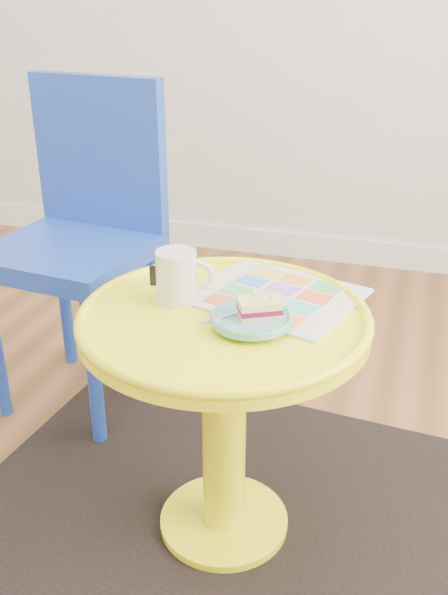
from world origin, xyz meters
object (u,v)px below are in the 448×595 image
(mug, at_px, (178,275))
(side_table, at_px, (224,381))
(chair, at_px, (83,225))
(newspaper, at_px, (276,295))
(plate, at_px, (251,319))

(mug, bearing_deg, side_table, -27.47)
(side_table, bearing_deg, chair, 140.60)
(side_table, distance_m, newspaper, 0.22)
(chair, bearing_deg, newspaper, -22.07)
(plate, bearing_deg, side_table, 152.90)
(newspaper, bearing_deg, plate, -79.04)
(mug, relative_size, plate, 0.77)
(side_table, relative_size, plate, 3.75)
(newspaper, bearing_deg, side_table, -108.30)
(side_table, relative_size, chair, 0.63)
(chair, relative_size, plate, 5.98)
(newspaper, xyz_separation_m, plate, (-0.01, -0.15, 0.01))
(side_table, bearing_deg, plate, -27.10)
(side_table, xyz_separation_m, newspaper, (0.08, 0.12, 0.16))
(newspaper, relative_size, mug, 2.73)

